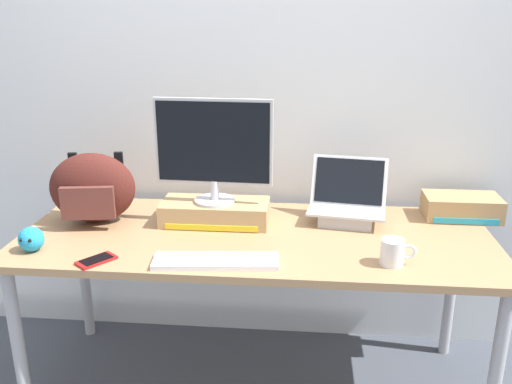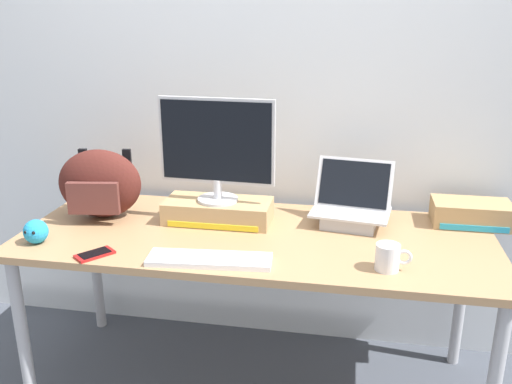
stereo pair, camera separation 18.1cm
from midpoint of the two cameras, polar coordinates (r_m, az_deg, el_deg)
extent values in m
plane|color=#474C56|center=(2.60, -2.11, -19.33)|extent=(20.00, 20.00, 0.00)
cube|color=silver|center=(2.55, -1.05, 11.88)|extent=(7.00, 0.10, 2.60)
cube|color=#A87F56|center=(2.24, -2.32, -4.78)|extent=(1.91, 0.77, 0.03)
cylinder|color=#B2B2B7|center=(2.42, -25.56, -14.53)|extent=(0.05, 0.05, 0.70)
cylinder|color=#B2B2B7|center=(2.20, 21.49, -17.40)|extent=(0.05, 0.05, 0.70)
cylinder|color=#B2B2B7|center=(2.91, -19.22, -7.93)|extent=(0.05, 0.05, 0.70)
cylinder|color=#B2B2B7|center=(2.74, 17.89, -9.54)|extent=(0.05, 0.05, 0.70)
cube|color=tan|center=(2.34, -6.48, -2.13)|extent=(0.45, 0.20, 0.09)
cube|color=yellow|center=(2.26, -6.98, -3.78)|extent=(0.39, 0.00, 0.02)
cylinder|color=silver|center=(2.33, -6.53, -0.91)|extent=(0.17, 0.17, 0.01)
cylinder|color=silver|center=(2.31, -6.57, 0.18)|extent=(0.04, 0.04, 0.08)
cube|color=silver|center=(2.26, -6.76, 5.18)|extent=(0.49, 0.04, 0.36)
cube|color=black|center=(2.24, -6.83, 5.12)|extent=(0.47, 0.02, 0.33)
cube|color=#ADADB2|center=(2.36, 7.24, -2.55)|extent=(0.25, 0.23, 0.05)
cube|color=silver|center=(2.35, 7.27, -1.84)|extent=(0.35, 0.26, 0.01)
cube|color=#B7B7BC|center=(2.36, 7.32, -1.55)|extent=(0.30, 0.16, 0.00)
cube|color=silver|center=(2.38, 7.55, 1.09)|extent=(0.33, 0.14, 0.20)
cube|color=black|center=(2.37, 7.54, 1.10)|extent=(0.30, 0.12, 0.18)
cube|color=white|center=(1.99, -6.84, -7.23)|extent=(0.46, 0.16, 0.02)
cube|color=silver|center=(1.98, -6.85, -6.93)|extent=(0.43, 0.14, 0.00)
ellipsoid|color=#4C1E19|center=(2.43, -18.71, 0.37)|extent=(0.38, 0.23, 0.30)
cube|color=brown|center=(2.35, -19.27, -1.13)|extent=(0.22, 0.06, 0.14)
cube|color=black|center=(2.55, -20.31, 1.36)|extent=(0.04, 0.03, 0.23)
cube|color=black|center=(2.50, -16.00, 1.47)|extent=(0.04, 0.03, 0.23)
cylinder|color=silver|center=(1.99, 11.50, -6.21)|extent=(0.09, 0.09, 0.10)
torus|color=silver|center=(2.00, 13.13, -6.11)|extent=(0.06, 0.01, 0.06)
cube|color=red|center=(2.10, -18.71, -6.81)|extent=(0.14, 0.15, 0.01)
cube|color=black|center=(2.10, -18.72, -6.67)|extent=(0.12, 0.13, 0.00)
sphere|color=#2393CC|center=(2.26, -24.54, -4.53)|extent=(0.09, 0.09, 0.09)
sphere|color=black|center=(2.23, -25.45, -4.61)|extent=(0.01, 0.01, 0.01)
sphere|color=black|center=(2.22, -24.70, -4.67)|extent=(0.01, 0.01, 0.01)
cube|color=#A88456|center=(2.52, 18.72, -1.50)|extent=(0.32, 0.18, 0.10)
cube|color=#2899BC|center=(2.44, 19.11, -2.95)|extent=(0.27, 0.00, 0.02)
camera|label=1|loc=(0.09, -92.39, -0.80)|focal=38.39mm
camera|label=2|loc=(0.09, 87.61, 0.80)|focal=38.39mm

